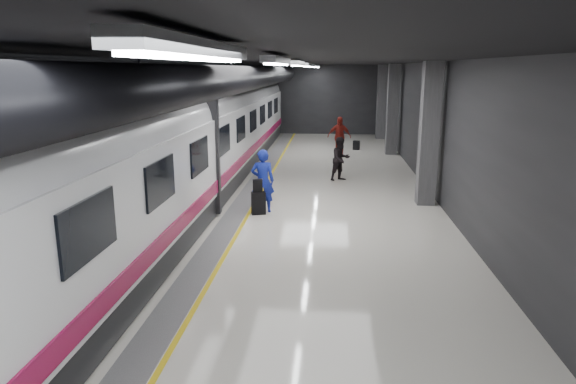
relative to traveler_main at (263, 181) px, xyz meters
name	(u,v)px	position (x,y,z in m)	size (l,w,h in m)	color
ground	(279,218)	(0.55, -0.61, -0.96)	(40.00, 40.00, 0.00)	beige
platform_hall	(272,94)	(0.26, 0.34, 2.57)	(10.02, 40.02, 4.51)	black
train	(167,147)	(-2.70, -0.61, 1.11)	(3.05, 38.00, 4.05)	black
traveler_main	(263,181)	(0.00, 0.00, 0.00)	(0.70, 0.46, 1.93)	#1631A8
suitcase_main	(258,203)	(-0.10, -0.27, -0.63)	(0.41, 0.26, 0.68)	black
shoulder_bag	(258,186)	(-0.12, -0.25, -0.10)	(0.28, 0.15, 0.38)	black
traveler_far_a	(341,159)	(2.43, 4.72, -0.11)	(0.83, 0.64, 1.70)	black
traveler_far_b	(339,137)	(2.44, 10.43, 0.02)	(1.15, 0.48, 1.97)	maroon
suitcase_far	(356,145)	(3.41, 12.61, -0.72)	(0.34, 0.22, 0.49)	black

